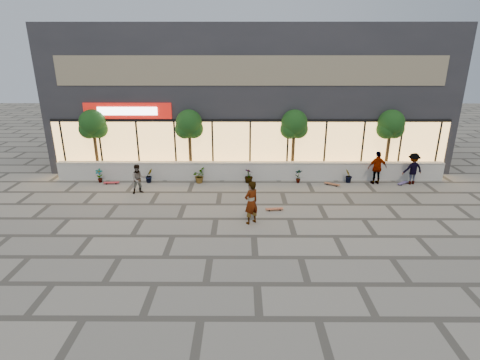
{
  "coord_description": "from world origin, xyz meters",
  "views": [
    {
      "loc": [
        -0.5,
        -13.44,
        7.05
      ],
      "look_at": [
        -0.57,
        3.14,
        1.3
      ],
      "focal_mm": 28.0,
      "sensor_mm": 36.0,
      "label": 1
    }
  ],
  "objects_px": {
    "tree_midwest": "(189,126)",
    "tree_east": "(391,126)",
    "tree_mideast": "(294,126)",
    "skater_right_far": "(413,169)",
    "skater_right_near": "(377,168)",
    "skateboard_right_far": "(403,183)",
    "skateboard_right_near": "(332,184)",
    "skater_center": "(251,203)",
    "skater_left": "(139,179)",
    "skateboard_center": "(274,209)",
    "tree_west": "(93,126)",
    "skateboard_left": "(111,183)"
  },
  "relations": [
    {
      "from": "tree_midwest",
      "to": "tree_east",
      "type": "bearing_deg",
      "value": 0.0
    },
    {
      "from": "skater_center",
      "to": "skateboard_left",
      "type": "distance_m",
      "value": 9.19
    },
    {
      "from": "tree_west",
      "to": "tree_east",
      "type": "bearing_deg",
      "value": 0.0
    },
    {
      "from": "tree_midwest",
      "to": "skater_center",
      "type": "distance_m",
      "value": 7.6
    },
    {
      "from": "skater_center",
      "to": "tree_east",
      "type": "bearing_deg",
      "value": -179.92
    },
    {
      "from": "tree_west",
      "to": "skateboard_right_near",
      "type": "bearing_deg",
      "value": -7.18
    },
    {
      "from": "skater_right_near",
      "to": "tree_east",
      "type": "bearing_deg",
      "value": -132.23
    },
    {
      "from": "tree_east",
      "to": "skateboard_right_near",
      "type": "distance_m",
      "value": 4.84
    },
    {
      "from": "tree_mideast",
      "to": "skateboard_left",
      "type": "bearing_deg",
      "value": -171.57
    },
    {
      "from": "skater_left",
      "to": "skateboard_right_far",
      "type": "height_order",
      "value": "skater_left"
    },
    {
      "from": "skateboard_right_near",
      "to": "skater_left",
      "type": "bearing_deg",
      "value": -142.75
    },
    {
      "from": "skater_left",
      "to": "skater_right_near",
      "type": "height_order",
      "value": "skater_right_near"
    },
    {
      "from": "skater_right_near",
      "to": "skateboard_left",
      "type": "height_order",
      "value": "skater_right_near"
    },
    {
      "from": "skater_right_far",
      "to": "skateboard_right_far",
      "type": "height_order",
      "value": "skater_right_far"
    },
    {
      "from": "skateboard_center",
      "to": "skateboard_right_far",
      "type": "bearing_deg",
      "value": 18.37
    },
    {
      "from": "tree_mideast",
      "to": "skateboard_center",
      "type": "relative_size",
      "value": 4.64
    },
    {
      "from": "tree_east",
      "to": "tree_midwest",
      "type": "bearing_deg",
      "value": 180.0
    },
    {
      "from": "tree_mideast",
      "to": "skateboard_right_near",
      "type": "relative_size",
      "value": 4.6
    },
    {
      "from": "tree_midwest",
      "to": "skater_left",
      "type": "relative_size",
      "value": 2.55
    },
    {
      "from": "skater_center",
      "to": "tree_mideast",
      "type": "bearing_deg",
      "value": -150.4
    },
    {
      "from": "tree_midwest",
      "to": "skater_center",
      "type": "relative_size",
      "value": 2.05
    },
    {
      "from": "skateboard_center",
      "to": "tree_midwest",
      "type": "bearing_deg",
      "value": 123.76
    },
    {
      "from": "skateboard_right_far",
      "to": "skater_left",
      "type": "bearing_deg",
      "value": 148.39
    },
    {
      "from": "skater_left",
      "to": "skateboard_center",
      "type": "distance_m",
      "value": 7.25
    },
    {
      "from": "skater_right_near",
      "to": "skateboard_right_far",
      "type": "bearing_deg",
      "value": 169.44
    },
    {
      "from": "skater_center",
      "to": "tree_midwest",
      "type": "bearing_deg",
      "value": -100.87
    },
    {
      "from": "tree_west",
      "to": "skater_right_near",
      "type": "distance_m",
      "value": 16.19
    },
    {
      "from": "tree_midwest",
      "to": "skater_center",
      "type": "xyz_separation_m",
      "value": [
        3.41,
        -6.48,
        -2.03
      ]
    },
    {
      "from": "tree_midwest",
      "to": "skateboard_left",
      "type": "xyz_separation_m",
      "value": [
        -4.27,
        -1.52,
        -2.9
      ]
    },
    {
      "from": "tree_midwest",
      "to": "tree_east",
      "type": "height_order",
      "value": "same"
    },
    {
      "from": "skater_left",
      "to": "skateboard_right_near",
      "type": "height_order",
      "value": "skater_left"
    },
    {
      "from": "tree_midwest",
      "to": "skateboard_right_near",
      "type": "height_order",
      "value": "tree_midwest"
    },
    {
      "from": "tree_midwest",
      "to": "tree_east",
      "type": "relative_size",
      "value": 1.0
    },
    {
      "from": "skater_right_near",
      "to": "skateboard_center",
      "type": "xyz_separation_m",
      "value": [
        -5.97,
        -3.74,
        -0.85
      ]
    },
    {
      "from": "tree_west",
      "to": "skateboard_right_far",
      "type": "xyz_separation_m",
      "value": [
        17.48,
        -1.5,
        -2.9
      ]
    },
    {
      "from": "skater_right_near",
      "to": "skateboard_right_far",
      "type": "xyz_separation_m",
      "value": [
        1.48,
        -0.1,
        -0.85
      ]
    },
    {
      "from": "skateboard_right_far",
      "to": "skater_center",
      "type": "bearing_deg",
      "value": 172.95
    },
    {
      "from": "skater_right_near",
      "to": "skateboard_right_near",
      "type": "distance_m",
      "value": 2.64
    },
    {
      "from": "tree_west",
      "to": "skateboard_right_near",
      "type": "relative_size",
      "value": 4.6
    },
    {
      "from": "skateboard_center",
      "to": "skateboard_left",
      "type": "height_order",
      "value": "skateboard_left"
    },
    {
      "from": "tree_east",
      "to": "skater_left",
      "type": "bearing_deg",
      "value": -168.14
    },
    {
      "from": "skater_left",
      "to": "skater_right_near",
      "type": "bearing_deg",
      "value": -20.39
    },
    {
      "from": "tree_west",
      "to": "skateboard_right_far",
      "type": "bearing_deg",
      "value": -4.9
    },
    {
      "from": "skater_left",
      "to": "skater_right_near",
      "type": "xyz_separation_m",
      "value": [
        12.83,
        1.5,
        0.16
      ]
    },
    {
      "from": "skater_center",
      "to": "skateboard_right_near",
      "type": "height_order",
      "value": "skater_center"
    },
    {
      "from": "tree_mideast",
      "to": "skater_right_far",
      "type": "distance_m",
      "value": 6.94
    },
    {
      "from": "tree_west",
      "to": "skateboard_right_near",
      "type": "height_order",
      "value": "tree_west"
    },
    {
      "from": "tree_east",
      "to": "skater_right_far",
      "type": "xyz_separation_m",
      "value": [
        0.96,
        -1.4,
        -2.1
      ]
    },
    {
      "from": "tree_mideast",
      "to": "tree_east",
      "type": "relative_size",
      "value": 1.0
    },
    {
      "from": "tree_east",
      "to": "skater_right_near",
      "type": "relative_size",
      "value": 2.11
    }
  ]
}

